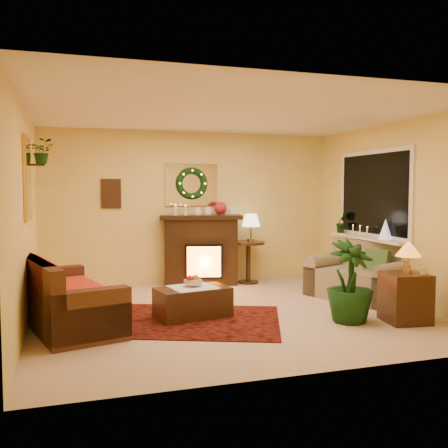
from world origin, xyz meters
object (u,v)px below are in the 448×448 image
object	(u,v)px
end_table_square	(405,300)
coffee_table	(193,301)
side_table_round	(248,264)
loveseat	(359,271)
sofa	(68,290)
fireplace	(201,252)

from	to	relation	value
end_table_square	coffee_table	size ratio (longest dim) A/B	0.66
side_table_round	end_table_square	bearing A→B (deg)	-72.27
end_table_square	coffee_table	xyz separation A→B (m)	(-2.42, 0.98, -0.06)
side_table_round	coffee_table	distance (m)	2.48
loveseat	coffee_table	xyz separation A→B (m)	(-2.60, -0.31, -0.21)
sofa	coffee_table	xyz separation A→B (m)	(1.50, -0.06, -0.22)
end_table_square	coffee_table	distance (m)	2.62
loveseat	end_table_square	bearing A→B (deg)	-120.59
fireplace	sofa	bearing A→B (deg)	-124.82
fireplace	loveseat	bearing A→B (deg)	-30.81
sofa	fireplace	size ratio (longest dim) A/B	1.56
sofa	coffee_table	bearing A→B (deg)	-17.20
sofa	end_table_square	world-z (taller)	sofa
sofa	side_table_round	size ratio (longest dim) A/B	2.64
loveseat	coffee_table	size ratio (longest dim) A/B	1.59
loveseat	sofa	bearing A→B (deg)	160.63
side_table_round	coffee_table	size ratio (longest dim) A/B	0.79
fireplace	coffee_table	bearing A→B (deg)	-95.53
side_table_round	coffee_table	xyz separation A→B (m)	(-1.47, -1.99, -0.12)
sofa	loveseat	world-z (taller)	same
loveseat	side_table_round	distance (m)	2.02
sofa	loveseat	bearing A→B (deg)	-11.38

